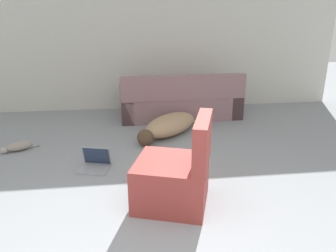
# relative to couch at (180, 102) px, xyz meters

# --- Properties ---
(wall_back) EXTENTS (7.75, 0.06, 2.41)m
(wall_back) POSITION_rel_couch_xyz_m (-0.78, 0.68, 0.95)
(wall_back) COLOR beige
(wall_back) RESTS_ON ground_plane
(couch) EXTENTS (2.09, 0.94, 0.79)m
(couch) POSITION_rel_couch_xyz_m (0.00, 0.00, 0.00)
(couch) COLOR gray
(couch) RESTS_ON ground_plane
(dog) EXTENTS (1.14, 1.18, 0.29)m
(dog) POSITION_rel_couch_xyz_m (-0.31, -0.87, -0.11)
(dog) COLOR #A38460
(dog) RESTS_ON ground_plane
(cat) EXTENTS (0.46, 0.30, 0.12)m
(cat) POSITION_rel_couch_xyz_m (-2.38, -1.24, -0.20)
(cat) COLOR gray
(cat) RESTS_ON ground_plane
(laptop_open) EXTENTS (0.41, 0.38, 0.25)m
(laptop_open) POSITION_rel_couch_xyz_m (-1.31, -1.89, -0.18)
(laptop_open) COLOR gray
(laptop_open) RESTS_ON ground_plane
(side_chair) EXTENTS (0.83, 0.80, 0.88)m
(side_chair) POSITION_rel_couch_xyz_m (-0.48, -2.76, 0.03)
(side_chair) COLOR #993833
(side_chair) RESTS_ON ground_plane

